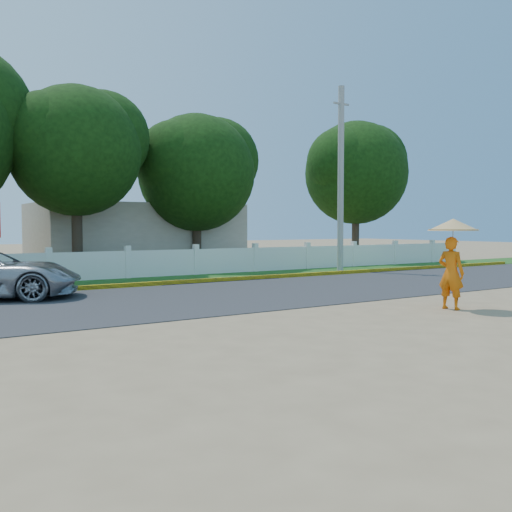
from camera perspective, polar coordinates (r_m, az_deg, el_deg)
The scene contains 9 objects.
ground at distance 13.20m, azimuth 4.80°, elevation -6.02°, with size 120.00×120.00×0.00m, color #9E8460.
road at distance 16.94m, azimuth -4.66°, elevation -3.99°, with size 60.00×7.00×0.02m, color #38383A.
grass_verge at distance 21.66m, azimuth -11.34°, elevation -2.50°, with size 60.00×3.50×0.03m, color #2D601E.
curb at distance 20.10m, azimuth -9.53°, elevation -2.72°, with size 40.00×0.18×0.16m, color yellow.
fence at distance 22.97m, azimuth -12.71°, elevation -0.86°, with size 40.00×0.10×1.10m, color silver.
building_near at distance 30.34m, azimuth -11.95°, elevation 2.05°, with size 10.00×6.00×3.20m, color #B7AD99.
utility_pole at distance 26.53m, azimuth 8.47°, elevation 7.60°, with size 0.28×0.28×8.42m, color gray.
monk_with_parasol at distance 14.93m, azimuth 19.01°, elevation 0.54°, with size 1.24×1.24×2.26m.
tree_row at distance 26.20m, azimuth -14.74°, elevation 9.61°, with size 34.69×7.24×9.07m.
Camera 1 is at (-8.05, -10.26, 2.07)m, focal length 40.00 mm.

